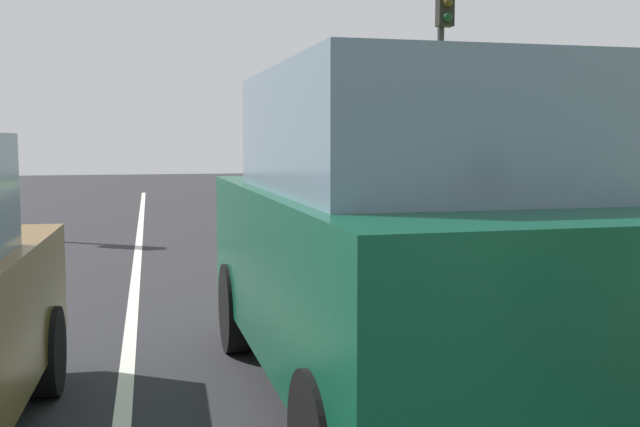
% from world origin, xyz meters
% --- Properties ---
extents(ground_plane, '(60.00, 60.00, 0.00)m').
position_xyz_m(ground_plane, '(0.00, 14.00, 0.00)').
color(ground_plane, '#262628').
extents(lane_line_center, '(0.12, 32.00, 0.01)m').
position_xyz_m(lane_line_center, '(-0.70, 14.00, 0.00)').
color(lane_line_center, silver).
rests_on(lane_line_center, ground).
extents(lane_line_right_edge, '(0.12, 32.00, 0.01)m').
position_xyz_m(lane_line_right_edge, '(3.60, 14.00, 0.00)').
color(lane_line_right_edge, silver).
rests_on(lane_line_right_edge, ground).
extents(curb_right, '(0.24, 48.00, 0.12)m').
position_xyz_m(curb_right, '(4.10, 14.00, 0.06)').
color(curb_right, '#9E9B93').
rests_on(curb_right, ground).
extents(car_suv_ahead, '(2.06, 4.55, 2.28)m').
position_xyz_m(car_suv_ahead, '(1.13, 8.43, 1.17)').
color(car_suv_ahead, '#0C472D').
rests_on(car_suv_ahead, ground).
extents(traffic_light_near_right, '(0.32, 0.50, 5.31)m').
position_xyz_m(traffic_light_near_right, '(5.33, 18.09, 3.53)').
color(traffic_light_near_right, '#2D2D2D').
rests_on(traffic_light_near_right, ground).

